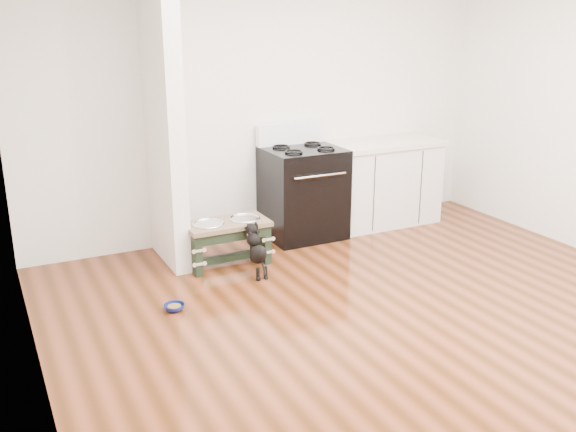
{
  "coord_description": "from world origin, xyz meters",
  "views": [
    {
      "loc": [
        -2.71,
        -3.42,
        2.21
      ],
      "look_at": [
        -0.29,
        1.42,
        0.5
      ],
      "focal_mm": 40.0,
      "sensor_mm": 36.0,
      "label": 1
    }
  ],
  "objects": [
    {
      "name": "room_shell",
      "position": [
        0.0,
        0.0,
        1.62
      ],
      "size": [
        5.0,
        5.0,
        5.0
      ],
      "color": "silver",
      "rests_on": "ground"
    },
    {
      "name": "cabinet_run",
      "position": [
        1.23,
        2.18,
        0.45
      ],
      "size": [
        1.24,
        0.64,
        0.91
      ],
      "color": "silver",
      "rests_on": "ground"
    },
    {
      "name": "floor_bowl",
      "position": [
        -1.47,
        1.04,
        0.03
      ],
      "size": [
        0.19,
        0.19,
        0.05
      ],
      "rotation": [
        0.0,
        0.0,
        0.16
      ],
      "color": "navy",
      "rests_on": "ground"
    },
    {
      "name": "dog_feeder",
      "position": [
        -0.74,
        1.75,
        0.3
      ],
      "size": [
        0.76,
        0.4,
        0.43
      ],
      "color": "black",
      "rests_on": "ground"
    },
    {
      "name": "partition_wall",
      "position": [
        -1.18,
        2.1,
        1.35
      ],
      "size": [
        0.15,
        0.8,
        2.7
      ],
      "primitive_type": "cube",
      "color": "silver",
      "rests_on": "ground"
    },
    {
      "name": "oven_range",
      "position": [
        0.25,
        2.16,
        0.48
      ],
      "size": [
        0.76,
        0.69,
        1.14
      ],
      "color": "black",
      "rests_on": "ground"
    },
    {
      "name": "ground",
      "position": [
        0.0,
        0.0,
        0.0
      ],
      "size": [
        5.0,
        5.0,
        0.0
      ],
      "primitive_type": "plane",
      "color": "#3F1F0B",
      "rests_on": "ground"
    },
    {
      "name": "puppy",
      "position": [
        -0.61,
        1.41,
        0.25
      ],
      "size": [
        0.13,
        0.39,
        0.46
      ],
      "color": "black",
      "rests_on": "ground"
    }
  ]
}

